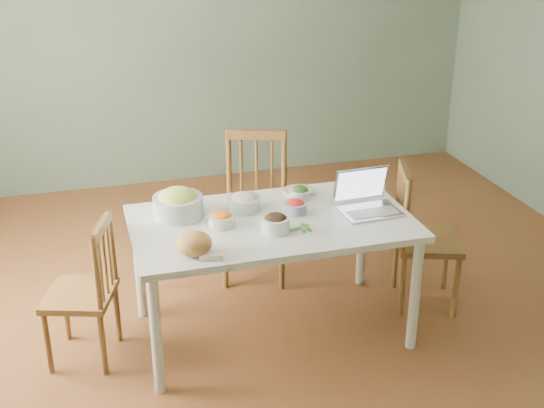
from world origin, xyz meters
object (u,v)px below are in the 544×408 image
object	(u,v)px
bowl_squash	(178,203)
chair_far	(255,210)
laptop	(371,194)
bread_boule	(194,243)
chair_left	(79,292)
chair_right	(428,237)
dining_table	(272,277)

from	to	relation	value
bowl_squash	chair_far	bearing A→B (deg)	40.32
laptop	bread_boule	bearing A→B (deg)	-170.69
chair_left	laptop	xyz separation A→B (m)	(1.70, -0.11, 0.44)
chair_left	chair_right	distance (m)	2.16
chair_left	bread_boule	distance (m)	0.79
dining_table	laptop	xyz separation A→B (m)	(0.58, -0.07, 0.50)
chair_far	chair_left	world-z (taller)	chair_far
bread_boule	chair_far	bearing A→B (deg)	59.45
chair_left	bowl_squash	size ratio (longest dim) A/B	2.99
chair_right	laptop	xyz separation A→B (m)	(-0.47, -0.12, 0.40)
chair_left	bowl_squash	xyz separation A→B (m)	(0.60, 0.16, 0.41)
dining_table	bowl_squash	bearing A→B (deg)	158.33
chair_left	chair_far	bearing A→B (deg)	137.42
chair_right	bread_boule	world-z (taller)	chair_right
chair_right	laptop	world-z (taller)	laptop
dining_table	laptop	world-z (taller)	laptop
laptop	dining_table	bearing A→B (deg)	171.16
chair_right	laptop	size ratio (longest dim) A/B	2.75
dining_table	chair_left	xyz separation A→B (m)	(-1.11, 0.05, 0.06)
chair_left	chair_right	bearing A→B (deg)	108.82
chair_far	bread_boule	xyz separation A→B (m)	(-0.59, -1.00, 0.31)
chair_far	bread_boule	bearing A→B (deg)	-101.74
bowl_squash	bread_boule	bearing A→B (deg)	-89.67
chair_right	bread_boule	distance (m)	1.63
chair_left	laptop	distance (m)	1.76
chair_left	chair_right	size ratio (longest dim) A/B	0.92
chair_far	laptop	size ratio (longest dim) A/B	2.95
dining_table	bread_boule	xyz separation A→B (m)	(-0.51, -0.29, 0.44)
dining_table	chair_far	bearing A→B (deg)	83.40
chair_left	bread_boule	world-z (taller)	bread_boule
chair_far	bowl_squash	bearing A→B (deg)	-120.88
dining_table	chair_far	xyz separation A→B (m)	(0.08, 0.70, 0.13)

